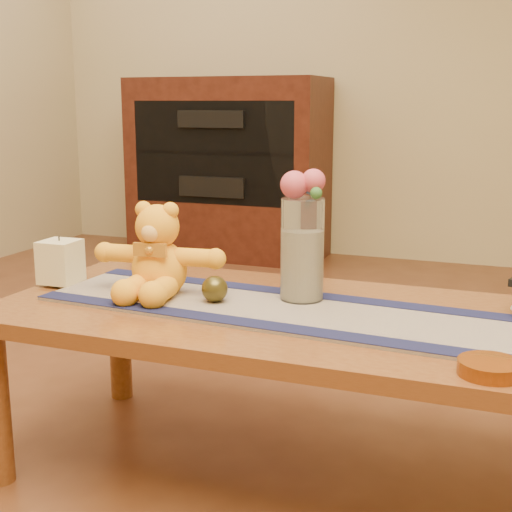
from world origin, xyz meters
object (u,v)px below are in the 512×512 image
at_px(pillar_candle, 60,261).
at_px(amber_dish, 490,368).
at_px(glass_vase, 302,250).
at_px(bronze_ball, 215,289).
at_px(teddy_bear, 159,250).

distance_m(pillar_candle, amber_dish, 1.20).
height_order(pillar_candle, amber_dish, pillar_candle).
relative_size(glass_vase, amber_dish, 2.15).
distance_m(pillar_candle, bronze_ball, 0.49).
bearing_deg(teddy_bear, glass_vase, 5.67).
bearing_deg(pillar_candle, bronze_ball, -3.28).
relative_size(pillar_candle, glass_vase, 0.46).
distance_m(teddy_bear, pillar_candle, 0.32).
distance_m(glass_vase, bronze_ball, 0.24).
distance_m(glass_vase, amber_dish, 0.61).
distance_m(teddy_bear, glass_vase, 0.38).
relative_size(pillar_candle, bronze_ball, 1.77).
bearing_deg(bronze_ball, pillar_candle, 176.72).
bearing_deg(teddy_bear, amber_dish, -23.73).
xyz_separation_m(pillar_candle, bronze_ball, (0.49, -0.03, -0.03)).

